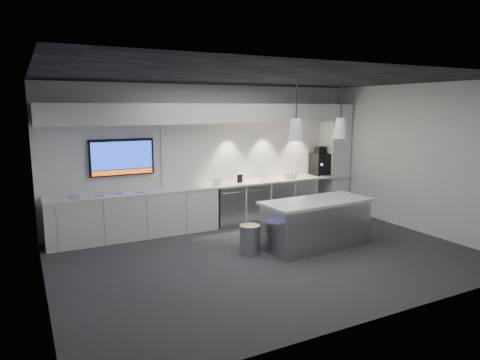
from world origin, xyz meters
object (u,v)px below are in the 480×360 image
island (316,223)px  coffee_machine (320,163)px  bin (250,239)px  wall_tv (122,157)px

island → coffee_machine: 2.85m
island → bin: 1.29m
wall_tv → bin: wall_tv is taller
island → bin: bearing=167.0°
bin → wall_tv: bearing=128.0°
bin → coffee_machine: (2.98, 1.91, 0.93)m
bin → coffee_machine: bearing=32.7°
wall_tv → coffee_machine: wall_tv is taller
wall_tv → island: (2.94, -2.38, -1.12)m
island → bin: size_ratio=4.15×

